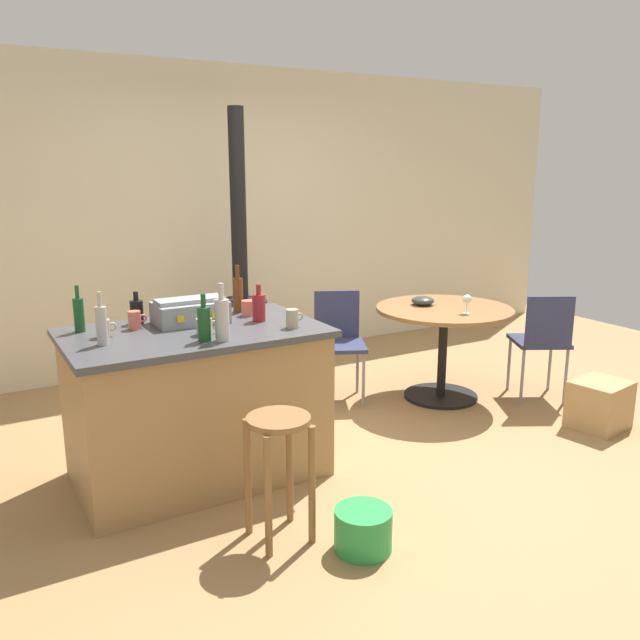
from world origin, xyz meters
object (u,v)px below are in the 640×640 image
object	(u,v)px
bottle_6	(238,294)
wine_glass	(467,300)
bottle_4	(204,323)
cardboard_box	(599,404)
cup_0	(135,320)
wooden_stool	(279,452)
bottle_3	(137,311)
kitchen_island	(197,403)
bottle_5	(102,325)
folding_chair_near	(542,338)
cup_1	(104,328)
bottle_0	(79,314)
wood_stove	(241,319)
toolbox	(190,311)
cup_2	(248,308)
bottle_2	(259,307)
folding_chair_far	(338,337)
cup_3	(293,318)
plastic_bucket	(363,530)
serving_bowl	(423,301)
dining_table	(444,329)
cup_4	(205,326)
bottle_1	(222,319)

from	to	relation	value
bottle_6	wine_glass	xyz separation A→B (m)	(1.74, -0.23, -0.17)
bottle_4	cardboard_box	distance (m)	2.90
cup_0	wine_glass	world-z (taller)	cup_0
wooden_stool	bottle_3	world-z (taller)	bottle_3
kitchen_island	bottle_5	distance (m)	0.77
folding_chair_near	cup_1	distance (m)	3.30
wine_glass	bottle_0	bearing A→B (deg)	175.55
wood_stove	toolbox	world-z (taller)	wood_stove
cup_0	cup_2	xyz separation A→B (m)	(0.71, -0.01, -0.00)
wooden_stool	bottle_2	xyz separation A→B (m)	(0.31, 0.87, 0.53)
folding_chair_far	toolbox	bearing A→B (deg)	-157.90
bottle_6	cup_2	bearing A→B (deg)	-81.38
cup_3	wine_glass	size ratio (longest dim) A/B	0.76
plastic_bucket	kitchen_island	bearing A→B (deg)	109.49
wooden_stool	cup_0	distance (m)	1.22
kitchen_island	bottle_5	xyz separation A→B (m)	(-0.52, -0.08, 0.56)
cup_2	toolbox	bearing A→B (deg)	-178.69
bottle_2	kitchen_island	bearing A→B (deg)	-179.39
bottle_3	bottle_2	bearing A→B (deg)	-24.67
wooden_stool	toolbox	bearing A→B (deg)	93.76
serving_bowl	cardboard_box	distance (m)	1.49
kitchen_island	wine_glass	size ratio (longest dim) A/B	10.13
dining_table	cup_4	bearing A→B (deg)	-168.01
wooden_stool	bottle_4	xyz separation A→B (m)	(-0.14, 0.59, 0.54)
bottle_3	bottle_6	size ratio (longest dim) A/B	0.63
bottle_4	cup_0	world-z (taller)	bottle_4
dining_table	cup_0	distance (m)	2.46
bottle_0	bottle_3	xyz separation A→B (m)	(0.33, 0.03, -0.03)
wooden_stool	cardboard_box	distance (m)	2.62
cup_2	cup_4	xyz separation A→B (m)	(-0.41, -0.32, -0.00)
dining_table	bottle_1	distance (m)	2.23
dining_table	toolbox	xyz separation A→B (m)	(-2.10, -0.14, 0.40)
cup_1	wine_glass	bearing A→B (deg)	-0.37
bottle_2	bottle_6	size ratio (longest dim) A/B	0.74
cup_4	plastic_bucket	distance (m)	1.38
folding_chair_far	serving_bowl	distance (m)	0.73
cup_2	wine_glass	size ratio (longest dim) A/B	0.83
wood_stove	bottle_4	xyz separation A→B (m)	(-0.97, -1.78, 0.45)
kitchen_island	toolbox	bearing A→B (deg)	75.88
wood_stove	bottle_2	bearing A→B (deg)	-109.20
bottle_1	bottle_0	bearing A→B (deg)	136.79
bottle_2	cup_4	world-z (taller)	bottle_2
dining_table	bottle_6	size ratio (longest dim) A/B	3.50
bottle_4	plastic_bucket	size ratio (longest dim) A/B	0.91
bottle_3	bottle_4	distance (m)	0.61
plastic_bucket	toolbox	bearing A→B (deg)	105.57
cup_0	bottle_2	bearing A→B (deg)	-13.96
toolbox	bottle_3	bearing A→B (deg)	153.35
dining_table	cup_4	world-z (taller)	cup_4
bottle_1	serving_bowl	world-z (taller)	bottle_1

